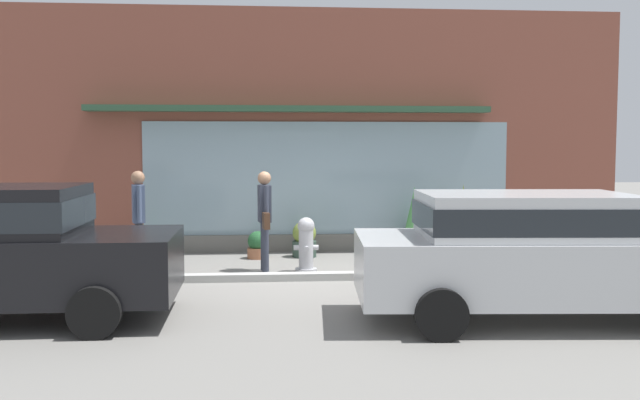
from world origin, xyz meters
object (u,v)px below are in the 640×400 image
object	(u,v)px
pedestrian_passerby	(139,212)
potted_plant_doorstep	(304,239)
potted_plant_window_right	(414,222)
potted_plant_trailing_edge	(463,221)
parked_car_silver	(536,249)
potted_plant_window_center	(258,245)
pedestrian_with_handbag	(265,213)
potted_plant_near_hydrant	(140,238)
fire_hydrant	(306,244)

from	to	relation	value
pedestrian_passerby	potted_plant_doorstep	size ratio (longest dim) A/B	2.48
potted_plant_window_right	potted_plant_trailing_edge	bearing A→B (deg)	-16.73
parked_car_silver	potted_plant_trailing_edge	bearing A→B (deg)	87.46
potted_plant_window_right	potted_plant_doorstep	xyz separation A→B (m)	(-2.25, -0.23, -0.30)
pedestrian_passerby	potted_plant_window_right	world-z (taller)	pedestrian_passerby
potted_plant_window_right	potted_plant_window_center	world-z (taller)	potted_plant_window_right
pedestrian_with_handbag	potted_plant_near_hydrant	bearing A→B (deg)	-131.44
parked_car_silver	potted_plant_trailing_edge	world-z (taller)	parked_car_silver
pedestrian_with_handbag	potted_plant_window_center	distance (m)	1.62
pedestrian_passerby	parked_car_silver	distance (m)	6.75
potted_plant_doorstep	pedestrian_with_handbag	bearing A→B (deg)	-117.06
pedestrian_passerby	potted_plant_near_hydrant	size ratio (longest dim) A/B	2.00
potted_plant_window_center	potted_plant_trailing_edge	distance (m)	4.13
fire_hydrant	potted_plant_window_right	bearing A→B (deg)	39.26
potted_plant_window_right	potted_plant_doorstep	bearing A→B (deg)	-174.20
pedestrian_passerby	fire_hydrant	bearing A→B (deg)	72.20
fire_hydrant	potted_plant_near_hydrant	xyz separation A→B (m)	(-3.12, 1.65, -0.07)
pedestrian_passerby	potted_plant_near_hydrant	bearing A→B (deg)	174.87
potted_plant_window_right	potted_plant_near_hydrant	size ratio (longest dim) A/B	1.55
potted_plant_near_hydrant	fire_hydrant	bearing A→B (deg)	-27.86
parked_car_silver	potted_plant_window_center	world-z (taller)	parked_car_silver
potted_plant_trailing_edge	potted_plant_window_center	bearing A→B (deg)	-179.05
parked_car_silver	potted_plant_window_right	world-z (taller)	parked_car_silver
potted_plant_doorstep	potted_plant_near_hydrant	size ratio (longest dim) A/B	0.81
potted_plant_window_center	potted_plant_near_hydrant	bearing A→B (deg)	177.59
pedestrian_passerby	potted_plant_window_right	xyz separation A→B (m)	(5.22, 1.72, -0.40)
pedestrian_with_handbag	potted_plant_trailing_edge	xyz separation A→B (m)	(3.97, 1.49, -0.34)
pedestrian_with_handbag	potted_plant_trailing_edge	size ratio (longest dim) A/B	1.22
fire_hydrant	pedestrian_passerby	distance (m)	2.95
potted_plant_window_center	potted_plant_window_right	bearing A→B (deg)	6.24
potted_plant_window_center	potted_plant_near_hydrant	size ratio (longest dim) A/B	0.61
pedestrian_with_handbag	parked_car_silver	size ratio (longest dim) A/B	0.37
parked_car_silver	pedestrian_passerby	bearing A→B (deg)	149.04
potted_plant_doorstep	potted_plant_trailing_edge	size ratio (longest dim) A/B	0.50
fire_hydrant	parked_car_silver	xyz separation A→B (m)	(2.64, -3.69, 0.41)
pedestrian_with_handbag	parked_car_silver	world-z (taller)	pedestrian_with_handbag
potted_plant_doorstep	potted_plant_trailing_edge	world-z (taller)	potted_plant_trailing_edge
fire_hydrant	pedestrian_passerby	world-z (taller)	pedestrian_passerby
pedestrian_with_handbag	potted_plant_window_center	xyz separation A→B (m)	(-0.14, 1.42, -0.77)
potted_plant_window_center	potted_plant_doorstep	world-z (taller)	potted_plant_doorstep
parked_car_silver	potted_plant_near_hydrant	world-z (taller)	parked_car_silver
parked_car_silver	potted_plant_window_right	distance (m)	5.61
potted_plant_window_right	potted_plant_window_center	size ratio (longest dim) A/B	2.55
fire_hydrant	potted_plant_trailing_edge	xyz separation A→B (m)	(3.26, 1.62, 0.20)
potted_plant_near_hydrant	potted_plant_trailing_edge	world-z (taller)	potted_plant_trailing_edge
potted_plant_window_center	fire_hydrant	bearing A→B (deg)	-61.30
pedestrian_with_handbag	potted_plant_trailing_edge	bearing A→B (deg)	101.43
fire_hydrant	potted_plant_window_right	size ratio (longest dim) A/B	0.70
parked_car_silver	potted_plant_doorstep	bearing A→B (deg)	119.65
potted_plant_window_center	potted_plant_near_hydrant	world-z (taller)	potted_plant_near_hydrant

